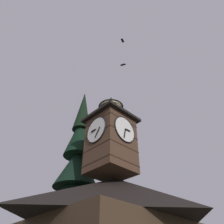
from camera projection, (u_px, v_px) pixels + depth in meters
The scene contains 5 objects.
clock_tower at pixel (111, 137), 18.81m from camera, with size 3.96×3.96×7.96m.
pine_tree_behind at pixel (75, 193), 19.19m from camera, with size 6.27×6.27×19.37m.
moon at pixel (57, 219), 50.39m from camera, with size 2.29×2.29×2.29m.
flying_bird_high at pixel (123, 65), 24.04m from camera, with size 0.41×0.60×0.15m.
flying_bird_low at pixel (122, 41), 21.35m from camera, with size 0.50×0.34×0.15m.
Camera 1 is at (11.17, 11.37, 1.38)m, focal length 34.63 mm.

